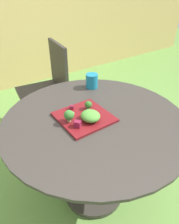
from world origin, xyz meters
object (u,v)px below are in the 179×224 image
Objects in this scene: salad_plate at (84,117)px; fork at (87,111)px; patio_chair at (50,82)px; drinking_glass at (92,82)px.

salad_plate is 0.05m from fork.
fork reaches higher than salad_plate.
patio_chair reaches higher than salad_plate.
salad_plate is 2.18× the size of fork.
drinking_glass reaches higher than salad_plate.
fork is at bearing -100.32° from patio_chair.
fork is (0.04, 0.03, 0.01)m from salad_plate.
drinking_glass is (0.07, -0.62, 0.23)m from patio_chair.
fork is at bearing 38.52° from salad_plate.
patio_chair is 6.75× the size of fork.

